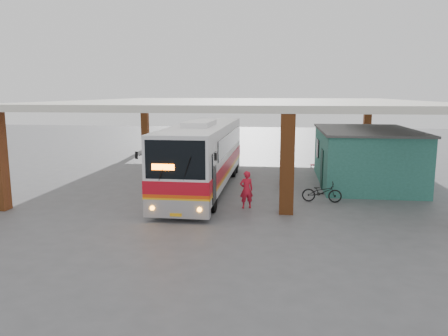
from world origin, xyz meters
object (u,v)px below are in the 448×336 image
pedestrian (246,190)px  red_chair (315,163)px  coach_bus (204,155)px  motorcycle (322,192)px

pedestrian → red_chair: (3.85, 11.26, -0.52)m
coach_bus → pedestrian: size_ratio=7.57×
coach_bus → motorcycle: size_ratio=6.93×
red_chair → coach_bus: bearing=-133.1°
coach_bus → motorcycle: coach_bus is taller
motorcycle → coach_bus: bearing=74.8°
pedestrian → red_chair: 11.91m
pedestrian → motorcycle: bearing=-175.7°
coach_bus → red_chair: 10.13m
coach_bus → pedestrian: (2.57, -3.57, -1.00)m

